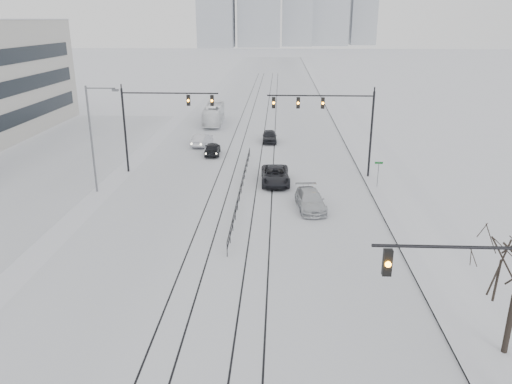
% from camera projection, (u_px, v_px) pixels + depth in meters
% --- Properties ---
extents(road, '(22.00, 260.00, 0.02)m').
position_uv_depth(road, '(257.00, 124.00, 70.77)').
color(road, silver).
rests_on(road, ground).
extents(sidewalk_east, '(5.00, 260.00, 0.16)m').
position_uv_depth(sidewalk_east, '(353.00, 124.00, 70.16)').
color(sidewalk_east, silver).
rests_on(sidewalk_east, ground).
extents(curb, '(0.10, 260.00, 0.12)m').
position_uv_depth(curb, '(335.00, 124.00, 70.27)').
color(curb, gray).
rests_on(curb, ground).
extents(parking_strip, '(14.00, 60.00, 0.03)m').
position_uv_depth(parking_strip, '(39.00, 173.00, 48.06)').
color(parking_strip, silver).
rests_on(parking_strip, ground).
extents(tram_rails, '(5.30, 180.00, 0.01)m').
position_uv_depth(tram_rails, '(249.00, 162.00, 51.90)').
color(tram_rails, black).
rests_on(tram_rails, ground).
extents(traffic_mast_near, '(6.10, 0.37, 7.00)m').
position_uv_depth(traffic_mast_near, '(491.00, 300.00, 17.85)').
color(traffic_mast_near, black).
rests_on(traffic_mast_near, ground).
extents(traffic_mast_ne, '(9.60, 0.37, 8.00)m').
position_uv_depth(traffic_mast_ne, '(335.00, 116.00, 44.93)').
color(traffic_mast_ne, black).
rests_on(traffic_mast_ne, ground).
extents(traffic_mast_nw, '(9.10, 0.37, 8.00)m').
position_uv_depth(traffic_mast_nw, '(155.00, 115.00, 46.67)').
color(traffic_mast_nw, black).
rests_on(traffic_mast_nw, ground).
extents(street_light_west, '(2.73, 0.25, 9.00)m').
position_uv_depth(street_light_west, '(94.00, 132.00, 41.30)').
color(street_light_west, '#595B60').
rests_on(street_light_west, ground).
extents(median_fence, '(0.06, 24.00, 1.00)m').
position_uv_depth(median_fence, '(241.00, 188.00, 42.30)').
color(median_fence, black).
rests_on(median_fence, ground).
extents(street_sign, '(0.70, 0.06, 2.40)m').
position_uv_depth(street_sign, '(378.00, 171.00, 43.31)').
color(street_sign, '#595B60').
rests_on(street_sign, ground).
extents(sedan_sb_inner, '(1.89, 4.18, 1.39)m').
position_uv_depth(sedan_sb_inner, '(212.00, 149.00, 54.28)').
color(sedan_sb_inner, black).
rests_on(sedan_sb_inner, ground).
extents(sedan_sb_outer, '(2.19, 4.45, 1.40)m').
position_uv_depth(sedan_sb_outer, '(202.00, 140.00, 58.23)').
color(sedan_sb_outer, '#BABBC3').
rests_on(sedan_sb_outer, ground).
extents(sedan_nb_front, '(2.71, 5.49, 1.50)m').
position_uv_depth(sedan_nb_front, '(275.00, 175.00, 44.87)').
color(sedan_nb_front, black).
rests_on(sedan_nb_front, ground).
extents(sedan_nb_right, '(2.54, 5.12, 1.43)m').
position_uv_depth(sedan_nb_right, '(310.00, 200.00, 38.79)').
color(sedan_nb_right, '#B7BBC0').
rests_on(sedan_nb_right, ground).
extents(sedan_nb_far, '(1.80, 4.20, 1.41)m').
position_uv_depth(sedan_nb_far, '(270.00, 136.00, 59.92)').
color(sedan_nb_far, black).
rests_on(sedan_nb_far, ground).
extents(box_truck, '(2.63, 9.85, 2.72)m').
position_uv_depth(box_truck, '(214.00, 114.00, 70.28)').
color(box_truck, white).
rests_on(box_truck, ground).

